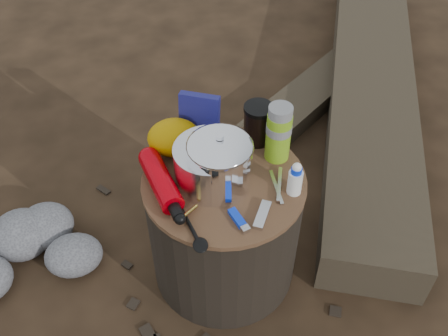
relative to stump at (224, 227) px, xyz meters
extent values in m
plane|color=black|center=(0.00, 0.00, -0.22)|extent=(60.00, 60.00, 0.00)
cylinder|color=black|center=(0.00, 0.00, 0.00)|extent=(0.47, 0.47, 0.43)
cube|color=#332A1F|center=(0.80, 0.78, -0.13)|extent=(1.05, 2.07, 0.17)
cube|color=#332A1F|center=(0.59, 0.86, -0.17)|extent=(0.94, 0.83, 0.09)
cylinder|color=silver|center=(-0.04, 0.01, 0.28)|extent=(0.20, 0.20, 0.12)
cylinder|color=white|center=(-0.01, -0.01, 0.30)|extent=(0.18, 0.18, 0.18)
cylinder|color=#77AC1B|center=(0.17, 0.07, 0.31)|extent=(0.07, 0.07, 0.18)
cylinder|color=black|center=(0.13, 0.15, 0.28)|extent=(0.08, 0.08, 0.13)
ellipsoid|color=#B88401|center=(-0.13, 0.14, 0.27)|extent=(0.16, 0.13, 0.11)
cube|color=navy|center=(-0.04, 0.19, 0.29)|extent=(0.12, 0.07, 0.15)
cube|color=#0B32DA|center=(0.01, -0.15, 0.22)|extent=(0.05, 0.09, 0.02)
cube|color=silver|center=(0.08, -0.15, 0.22)|extent=(0.07, 0.10, 0.01)
cylinder|color=white|center=(0.18, -0.08, 0.26)|extent=(0.04, 0.04, 0.10)
camera|label=1|loc=(-0.17, -1.00, 1.29)|focal=41.56mm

